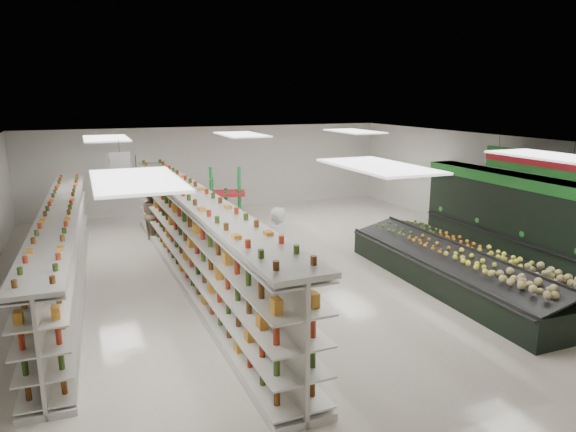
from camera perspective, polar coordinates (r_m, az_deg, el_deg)
name	(u,v)px	position (r m, az deg, el deg)	size (l,w,h in m)	color
floor	(290,270)	(13.17, 0.19, -6.02)	(16.00, 16.00, 0.00)	beige
ceiling	(290,144)	(12.49, 0.20, 7.99)	(14.00, 16.00, 0.02)	white
wall_back	(212,168)	(20.25, -8.43, 5.29)	(14.00, 0.02, 3.20)	silver
wall_front	(571,357)	(6.47, 28.92, -13.52)	(14.00, 0.02, 3.20)	silver
wall_right	(507,190)	(16.64, 23.14, 2.67)	(0.02, 16.00, 3.20)	silver
produce_wall_case	(534,213)	(15.36, 25.70, 0.26)	(0.93, 8.00, 2.20)	black
aisle_sign_near	(137,186)	(9.68, -16.40, 3.27)	(0.52, 0.06, 0.75)	white
aisle_sign_far	(120,160)	(13.63, -18.17, 5.88)	(0.52, 0.06, 0.75)	white
hortifruti_banner	(532,162)	(14.93, 25.49, 5.45)	(0.12, 3.20, 0.95)	#1C6A22
gondola_left	(63,253)	(12.77, -23.69, -3.79)	(1.17, 10.68, 1.85)	beige
gondola_center	(194,241)	(12.33, -10.35, -2.77)	(1.26, 12.40, 2.15)	beige
produce_island	(463,267)	(12.71, 18.87, -5.38)	(2.41, 6.47, 0.96)	black
soda_endcap	(226,195)	(18.59, -6.93, 2.28)	(1.56, 1.26, 1.74)	red
shopper_main	(276,250)	(11.52, -1.33, -3.75)	(0.71, 0.47, 1.95)	white
shopper_background	(153,214)	(16.21, -14.74, 0.17)	(0.78, 0.48, 1.60)	tan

